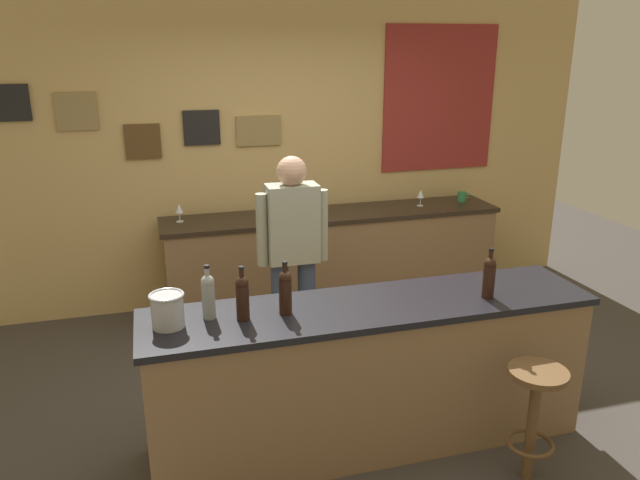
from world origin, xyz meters
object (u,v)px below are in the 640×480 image
wine_glass_c (421,194)px  wine_bottle_b (242,296)px  ice_bucket (167,309)px  coffee_mug (462,196)px  bar_stool (534,406)px  wine_bottle_c (285,291)px  bartender (293,251)px  wine_bottle_a (208,295)px  wine_glass_a (179,209)px  wine_glass_b (298,205)px  wine_bottle_d (489,276)px

wine_glass_c → wine_bottle_b: bearing=-134.1°
ice_bucket → coffee_mug: 3.54m
bar_stool → coffee_mug: bearing=70.1°
ice_bucket → wine_bottle_c: bearing=-0.6°
wine_bottle_c → bartender: bearing=74.3°
wine_bottle_c → wine_bottle_a: bearing=172.0°
wine_bottle_b → bartender: bearing=62.8°
bar_stool → ice_bucket: 2.05m
wine_bottle_a → bar_stool: bearing=-20.6°
bar_stool → coffee_mug: 2.88m
bar_stool → wine_glass_a: 3.23m
wine_glass_a → coffee_mug: (2.67, -0.02, -0.06)m
ice_bucket → wine_glass_b: ice_bucket is taller
wine_bottle_b → coffee_mug: size_ratio=2.45×
wine_bottle_b → wine_bottle_d: 1.44m
wine_bottle_a → wine_bottle_c: bearing=-8.0°
wine_bottle_a → ice_bucket: size_ratio=1.63×
wine_bottle_b → ice_bucket: size_ratio=1.63×
bartender → wine_glass_b: bartender is taller
wine_glass_a → wine_bottle_c: bearing=-78.1°
bartender → wine_glass_b: size_ratio=10.45×
ice_bucket → wine_glass_b: bearing=58.9°
bartender → wine_bottle_c: size_ratio=5.29×
wine_bottle_b → wine_bottle_d: same height
bartender → coffee_mug: (1.95, 1.11, 0.01)m
bar_stool → wine_glass_c: size_ratio=4.39×
wine_bottle_c → wine_bottle_d: size_ratio=1.00×
coffee_mug → ice_bucket: bearing=-143.8°
wine_bottle_a → wine_glass_c: 2.95m
wine_bottle_c → wine_glass_c: 2.70m
bartender → bar_stool: bartender is taller
wine_bottle_a → wine_glass_c: bearing=42.5°
bartender → wine_bottle_d: bartender is taller
wine_glass_b → wine_glass_c: same height
wine_bottle_b → wine_bottle_a: bearing=158.1°
wine_bottle_d → bartender: bearing=129.8°
wine_bottle_c → wine_glass_b: wine_bottle_c is taller
bar_stool → wine_bottle_d: (-0.06, 0.46, 0.60)m
wine_bottle_a → ice_bucket: (-0.22, -0.05, -0.04)m
wine_bottle_d → wine_bottle_a: bearing=174.1°
wine_glass_a → bar_stool: bearing=-57.7°
wine_glass_b → wine_glass_c: bearing=3.2°
wine_bottle_a → wine_bottle_b: 0.19m
wine_bottle_c → bar_stool: bearing=-24.4°
wine_bottle_c → wine_glass_c: (1.76, 2.05, -0.05)m
bar_stool → wine_bottle_c: (-1.26, 0.57, 0.60)m
wine_bottle_b → wine_glass_a: 2.14m
wine_glass_a → wine_glass_b: (1.00, -0.13, 0.00)m
bar_stool → wine_glass_c: (0.51, 2.62, 0.55)m
wine_bottle_b → wine_bottle_c: 0.24m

